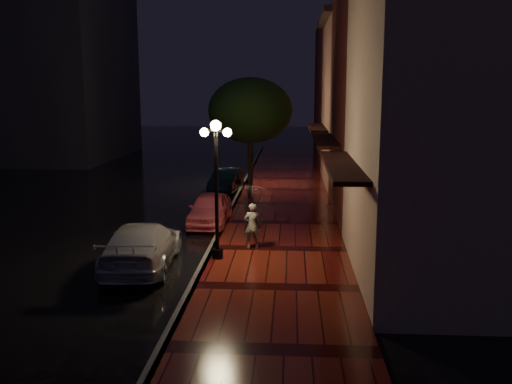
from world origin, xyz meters
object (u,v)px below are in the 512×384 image
at_px(streetlamp_far, 250,140).
at_px(parking_meter, 245,212).
at_px(streetlamp_near, 216,181).
at_px(street_tree, 250,112).
at_px(navy_car, 226,180).
at_px(pink_car, 210,209).
at_px(woman_with_umbrella, 252,206).
at_px(silver_car, 142,245).

xyz_separation_m(streetlamp_far, parking_meter, (0.65, -11.07, -1.60)).
xyz_separation_m(streetlamp_near, street_tree, (0.26, 10.99, 1.64)).
height_order(street_tree, parking_meter, street_tree).
bearing_deg(navy_car, streetlamp_near, -79.84).
height_order(pink_car, navy_car, pink_car).
bearing_deg(woman_with_umbrella, silver_car, 16.55).
bearing_deg(street_tree, silver_car, -102.09).
relative_size(streetlamp_near, woman_with_umbrella, 2.03).
relative_size(pink_car, woman_with_umbrella, 1.78).
bearing_deg(pink_car, parking_meter, -52.48).
relative_size(pink_car, silver_car, 0.78).
xyz_separation_m(pink_car, woman_with_umbrella, (1.96, -3.75, 0.91)).
xyz_separation_m(street_tree, silver_car, (-2.49, -11.62, -3.55)).
distance_m(streetlamp_far, street_tree, 3.44).
distance_m(navy_car, silver_car, 13.06).
bearing_deg(navy_car, streetlamp_far, 59.83).
bearing_deg(woman_with_umbrella, parking_meter, -91.69).
distance_m(streetlamp_far, silver_car, 14.92).
height_order(navy_car, parking_meter, parking_meter).
relative_size(streetlamp_far, pink_car, 1.14).
bearing_deg(streetlamp_near, pink_car, 100.64).
distance_m(streetlamp_near, woman_with_umbrella, 1.96).
height_order(street_tree, pink_car, street_tree).
height_order(street_tree, silver_car, street_tree).
xyz_separation_m(streetlamp_near, streetlamp_far, (0.00, 14.00, 0.00)).
bearing_deg(streetlamp_far, parking_meter, -86.64).
height_order(streetlamp_near, pink_car, streetlamp_near).
bearing_deg(parking_meter, street_tree, 100.83).
bearing_deg(silver_car, street_tree, -105.65).
relative_size(navy_car, parking_meter, 2.67).
xyz_separation_m(pink_car, silver_car, (-1.28, -5.68, 0.06)).
distance_m(street_tree, navy_car, 4.13).
bearing_deg(navy_car, street_tree, -40.20).
distance_m(pink_car, silver_car, 5.83).
relative_size(street_tree, pink_car, 1.54).
bearing_deg(streetlamp_near, street_tree, 88.65).
bearing_deg(street_tree, streetlamp_far, 94.91).
distance_m(streetlamp_near, street_tree, 11.12).
height_order(streetlamp_far, parking_meter, streetlamp_far).
bearing_deg(pink_car, streetlamp_near, -78.86).
bearing_deg(woman_with_umbrella, streetlamp_far, -99.74).
relative_size(street_tree, silver_car, 1.20).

